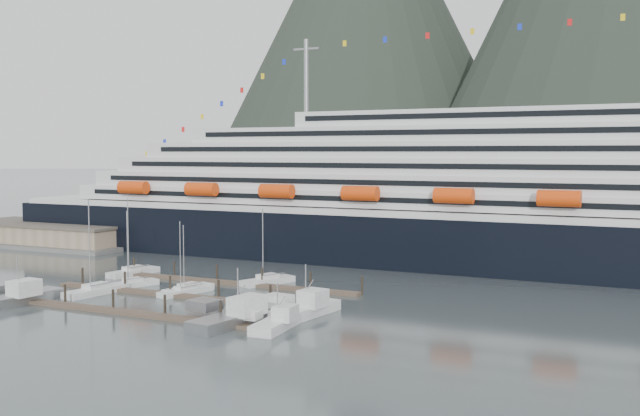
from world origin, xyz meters
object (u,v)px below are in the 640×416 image
at_px(trawler_c, 237,316).
at_px(trawler_d, 277,322).
at_px(sailboat_e, 133,273).
at_px(sailboat_f, 268,282).
at_px(sailboat_a, 133,284).
at_px(cruise_ship, 490,205).
at_px(trawler_a, 17,297).
at_px(sailboat_d, 186,292).
at_px(trawler_e, 305,308).
at_px(sailboat_c, 188,290).
at_px(warehouse, 51,236).
at_px(sailboat_b, 96,291).

xyz_separation_m(trawler_c, trawler_d, (5.98, -0.12, -0.15)).
relative_size(sailboat_e, sailboat_f, 1.08).
xyz_separation_m(sailboat_a, trawler_d, (35.73, -15.12, 0.42)).
distance_m(cruise_ship, trawler_a, 86.19).
bearing_deg(trawler_d, sailboat_e, 55.84).
bearing_deg(trawler_c, trawler_d, -82.33).
bearing_deg(sailboat_d, sailboat_e, 74.20).
relative_size(sailboat_a, trawler_d, 1.20).
bearing_deg(cruise_ship, sailboat_a, -134.95).
xyz_separation_m(cruise_ship, sailboat_d, (-36.19, -49.37, -11.65)).
bearing_deg(trawler_a, trawler_e, -70.51).
xyz_separation_m(sailboat_d, sailboat_f, (7.14, 13.37, 0.04)).
distance_m(sailboat_d, trawler_a, 24.56).
relative_size(sailboat_c, trawler_a, 0.79).
xyz_separation_m(sailboat_a, sailboat_f, (18.82, 11.96, 0.02)).
height_order(warehouse, trawler_e, trawler_e).
bearing_deg(trawler_e, trawler_a, 112.92).
distance_m(sailboat_c, sailboat_d, 1.53).
height_order(trawler_c, trawler_d, trawler_c).
height_order(warehouse, trawler_a, trawler_a).
xyz_separation_m(sailboat_f, trawler_a, (-25.03, -30.20, 0.52)).
xyz_separation_m(sailboat_d, sailboat_e, (-19.48, 10.88, 0.04)).
bearing_deg(sailboat_a, sailboat_e, 59.73).
distance_m(sailboat_b, trawler_d, 37.31).
bearing_deg(trawler_c, trawler_e, -26.79).
bearing_deg(sailboat_f, trawler_a, 162.16).
relative_size(sailboat_f, trawler_d, 1.23).
distance_m(sailboat_b, sailboat_d, 13.99).
bearing_deg(trawler_d, sailboat_f, 27.26).
xyz_separation_m(sailboat_a, trawler_e, (35.54, -6.91, 0.55)).
bearing_deg(sailboat_b, trawler_d, -95.04).
relative_size(sailboat_e, trawler_a, 1.03).
relative_size(sailboat_e, trawler_c, 0.90).
bearing_deg(sailboat_b, cruise_ship, -34.74).
height_order(cruise_ship, trawler_a, cruise_ship).
xyz_separation_m(warehouse, sailboat_b, (53.32, -42.69, -1.80)).
bearing_deg(sailboat_f, sailboat_b, 156.78).
height_order(sailboat_d, trawler_a, sailboat_d).
bearing_deg(sailboat_e, warehouse, 70.20).
bearing_deg(warehouse, sailboat_c, -28.17).
distance_m(sailboat_a, sailboat_d, 11.77).
xyz_separation_m(warehouse, trawler_c, (83.89, -50.00, -1.26)).
relative_size(sailboat_e, trawler_e, 1.17).
bearing_deg(cruise_ship, trawler_e, -102.67).
relative_size(sailboat_b, trawler_a, 1.10).
relative_size(warehouse, trawler_d, 4.22).
relative_size(cruise_ship, sailboat_a, 16.09).
xyz_separation_m(sailboat_b, trawler_c, (30.58, -7.32, 0.54)).
bearing_deg(sailboat_b, warehouse, 57.78).
xyz_separation_m(warehouse, trawler_e, (89.69, -41.92, -1.28)).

